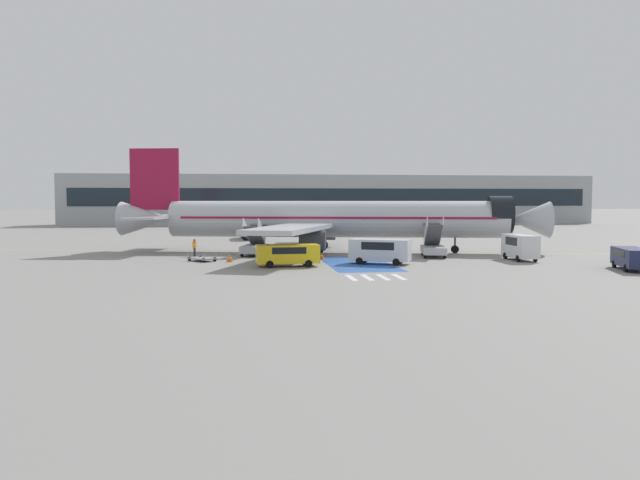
# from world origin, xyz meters

# --- Properties ---
(ground_plane) EXTENTS (600.00, 600.00, 0.00)m
(ground_plane) POSITION_xyz_m (0.00, 0.00, 0.00)
(ground_plane) COLOR gray
(apron_leadline_yellow) EXTENTS (78.46, 17.47, 0.01)m
(apron_leadline_yellow) POSITION_xyz_m (0.19, 0.07, 0.00)
(apron_leadline_yellow) COLOR gold
(apron_leadline_yellow) RESTS_ON ground_plane
(apron_stand_patch_blue) EXTENTS (5.68, 13.48, 0.01)m
(apron_stand_patch_blue) POSITION_xyz_m (0.19, -12.09, 0.00)
(apron_stand_patch_blue) COLOR #2856A8
(apron_stand_patch_blue) RESTS_ON ground_plane
(apron_walkway_bar_0) EXTENTS (0.44, 3.60, 0.01)m
(apron_walkway_bar_0) POSITION_xyz_m (-2.21, -21.92, 0.00)
(apron_walkway_bar_0) COLOR silver
(apron_walkway_bar_0) RESTS_ON ground_plane
(apron_walkway_bar_1) EXTENTS (0.44, 3.60, 0.01)m
(apron_walkway_bar_1) POSITION_xyz_m (-1.01, -21.92, 0.00)
(apron_walkway_bar_1) COLOR silver
(apron_walkway_bar_1) RESTS_ON ground_plane
(apron_walkway_bar_2) EXTENTS (0.44, 3.60, 0.01)m
(apron_walkway_bar_2) POSITION_xyz_m (0.19, -21.92, 0.00)
(apron_walkway_bar_2) COLOR silver
(apron_walkway_bar_2) RESTS_ON ground_plane
(apron_walkway_bar_3) EXTENTS (0.44, 3.60, 0.01)m
(apron_walkway_bar_3) POSITION_xyz_m (1.39, -21.92, 0.00)
(apron_walkway_bar_3) COLOR silver
(apron_walkway_bar_3) RESTS_ON ground_plane
(airliner) EXTENTS (46.28, 36.17, 11.38)m
(airliner) POSITION_xyz_m (-0.46, 0.21, 3.62)
(airliner) COLOR #B7BCC4
(airliner) RESTS_ON ground_plane
(boarding_stairs_forward) EXTENTS (3.18, 5.52, 4.12)m
(boarding_stairs_forward) POSITION_xyz_m (8.97, -6.49, 1.00)
(boarding_stairs_forward) COLOR #ADB2BA
(boarding_stairs_forward) RESTS_ON ground_plane
(boarding_stairs_aft) EXTENTS (3.18, 5.52, 3.92)m
(boarding_stairs_aft) POSITION_xyz_m (-8.75, -2.59, 0.98)
(boarding_stairs_aft) COLOR #ADB2BA
(boarding_stairs_aft) RESTS_ON ground_plane
(fuel_tanker) EXTENTS (3.08, 8.90, 3.35)m
(fuel_tanker) POSITION_xyz_m (-8.51, 24.45, 1.68)
(fuel_tanker) COLOR #38383D
(fuel_tanker) RESTS_ON ground_plane
(service_van_0) EXTENTS (5.43, 2.34, 1.89)m
(service_van_0) POSITION_xyz_m (-6.23, -13.70, 1.15)
(service_van_0) COLOR yellow
(service_van_0) RESTS_ON ground_plane
(service_van_1) EXTENTS (1.91, 4.71, 2.41)m
(service_van_1) POSITION_xyz_m (15.97, -11.08, 1.42)
(service_van_1) COLOR silver
(service_van_1) RESTS_ON ground_plane
(service_van_2) EXTENTS (3.49, 5.66, 1.78)m
(service_van_2) POSITION_xyz_m (21.33, -20.02, 1.09)
(service_van_2) COLOR #1E234C
(service_van_2) RESTS_ON ground_plane
(service_van_3) EXTENTS (5.64, 4.11, 2.20)m
(service_van_3) POSITION_xyz_m (2.09, -12.68, 1.32)
(service_van_3) COLOR silver
(service_van_3) RESTS_ON ground_plane
(baggage_cart) EXTENTS (2.85, 2.94, 0.87)m
(baggage_cart) POSITION_xyz_m (-13.77, -8.03, 0.26)
(baggage_cart) COLOR gray
(baggage_cart) RESTS_ON ground_plane
(ground_crew_0) EXTENTS (0.36, 0.48, 1.76)m
(ground_crew_0) POSITION_xyz_m (-14.80, -2.93, 1.02)
(ground_crew_0) COLOR #2D2D33
(ground_crew_0) RESTS_ON ground_plane
(ground_crew_1) EXTENTS (0.48, 0.35, 1.64)m
(ground_crew_1) POSITION_xyz_m (-2.19, -4.52, 0.94)
(ground_crew_1) COLOR black
(ground_crew_1) RESTS_ON ground_plane
(ground_crew_2) EXTENTS (0.43, 0.49, 1.70)m
(ground_crew_2) POSITION_xyz_m (3.72, -4.72, 0.98)
(ground_crew_2) COLOR #2D2D33
(ground_crew_2) RESTS_ON ground_plane
(traffic_cone_0) EXTENTS (0.62, 0.62, 0.69)m
(traffic_cone_0) POSITION_xyz_m (-2.51, -7.80, 0.35)
(traffic_cone_0) COLOR orange
(traffic_cone_0) RESTS_ON ground_plane
(traffic_cone_1) EXTENTS (0.43, 0.43, 0.47)m
(traffic_cone_1) POSITION_xyz_m (1.16, -7.75, 0.24)
(traffic_cone_1) COLOR orange
(traffic_cone_1) RESTS_ON ground_plane
(traffic_cone_2) EXTENTS (0.63, 0.63, 0.70)m
(traffic_cone_2) POSITION_xyz_m (-11.20, -8.98, 0.35)
(traffic_cone_2) COLOR orange
(traffic_cone_2) RESTS_ON ground_plane
(terminal_building) EXTENTS (123.85, 12.10, 11.43)m
(terminal_building) POSITION_xyz_m (12.39, 79.96, 5.72)
(terminal_building) COLOR #9EA3A8
(terminal_building) RESTS_ON ground_plane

